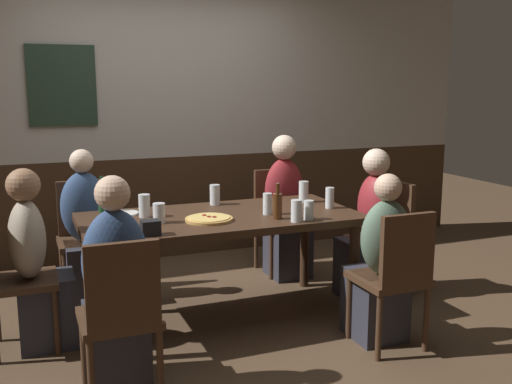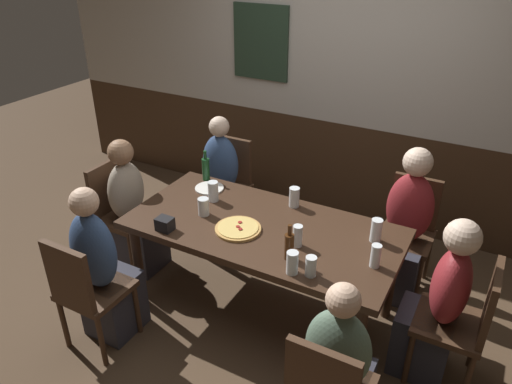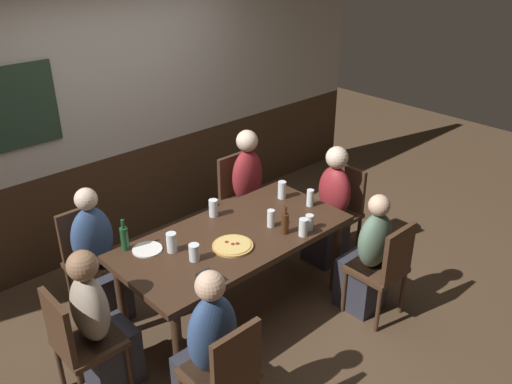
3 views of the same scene
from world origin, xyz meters
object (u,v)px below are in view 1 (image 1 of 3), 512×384
(person_head_east, at_px, (368,235))
(pint_glass_amber, at_px, (267,205))
(chair_left_near, at_px, (121,311))
(beer_glass_tall, at_px, (215,196))
(chair_right_far, at_px, (278,214))
(person_left_far, at_px, (86,239))
(pint_glass_pale, at_px, (159,214))
(beer_bottle_brown, at_px, (278,205))
(tumbler_water, at_px, (296,212))
(dining_table, at_px, (221,226))
(tumbler_short, at_px, (309,211))
(pizza, at_px, (209,219))
(condiment_caddy, at_px, (151,228))
(chair_head_east, at_px, (386,231))
(highball_clear, at_px, (330,199))
(person_head_west, at_px, (38,273))
(chair_right_near, at_px, (396,272))
(person_left_near, at_px, (116,301))
(person_right_near, at_px, (380,272))
(beer_bottle_green, at_px, (102,198))
(pint_glass_stout, at_px, (144,207))
(plate_white_large, at_px, (122,213))
(beer_glass_half, at_px, (304,192))
(chair_left_far, at_px, (84,232))
(chair_head_west, at_px, (9,273))
(person_right_far, at_px, (286,216))

(person_head_east, distance_m, pint_glass_amber, 0.95)
(chair_left_near, xyz_separation_m, beer_glass_tall, (0.90, 1.22, 0.31))
(chair_right_far, bearing_deg, person_left_far, -174.35)
(pint_glass_pale, bearing_deg, beer_bottle_brown, -13.66)
(person_head_east, height_order, tumbler_water, person_head_east)
(person_head_east, xyz_separation_m, person_left_far, (-2.01, 0.71, -0.01))
(chair_left_near, bearing_deg, dining_table, 46.66)
(pint_glass_amber, bearing_deg, tumbler_short, -51.25)
(pizza, height_order, condiment_caddy, condiment_caddy)
(chair_head_east, distance_m, highball_clear, 0.64)
(person_head_west, distance_m, person_left_far, 0.80)
(chair_left_near, bearing_deg, pint_glass_amber, 34.26)
(chair_right_near, bearing_deg, person_head_west, 156.56)
(person_head_west, bearing_deg, person_left_near, -62.78)
(person_right_near, height_order, beer_bottle_brown, person_right_near)
(pizza, relative_size, beer_bottle_green, 1.24)
(highball_clear, bearing_deg, pint_glass_stout, 170.53)
(pint_glass_stout, bearing_deg, plate_white_large, 133.03)
(condiment_caddy, bearing_deg, pint_glass_amber, 16.59)
(chair_right_far, height_order, pint_glass_pale, chair_right_far)
(beer_glass_half, bearing_deg, chair_left_far, 156.16)
(person_head_west, relative_size, highball_clear, 7.49)
(dining_table, height_order, person_right_near, person_right_near)
(chair_left_near, distance_m, beer_glass_half, 1.90)
(highball_clear, bearing_deg, plate_white_large, 166.01)
(tumbler_short, height_order, beer_glass_half, beer_glass_half)
(chair_head_west, height_order, pizza, chair_head_west)
(dining_table, bearing_deg, person_left_near, -139.21)
(dining_table, distance_m, pint_glass_pale, 0.46)
(chair_right_far, relative_size, tumbler_short, 6.87)
(chair_right_near, height_order, pint_glass_amber, pint_glass_amber)
(beer_glass_half, distance_m, beer_bottle_green, 1.47)
(chair_right_far, xyz_separation_m, beer_bottle_brown, (-0.51, -1.12, 0.34))
(chair_right_near, distance_m, pint_glass_pale, 1.52)
(tumbler_water, bearing_deg, chair_head_west, 167.86)
(pizza, distance_m, highball_clear, 0.92)
(chair_left_near, bearing_deg, chair_right_near, 0.00)
(pizza, xyz_separation_m, highball_clear, (0.92, 0.05, 0.05))
(chair_head_east, xyz_separation_m, chair_left_far, (-2.17, 0.87, 0.00))
(chair_head_west, xyz_separation_m, plate_white_large, (0.73, 0.27, 0.25))
(person_left_far, height_order, beer_bottle_green, person_left_far)
(chair_head_west, height_order, tumbler_short, chair_head_west)
(person_right_far, height_order, tumbler_water, person_right_far)
(plate_white_large, bearing_deg, person_left_near, -101.66)
(beer_glass_tall, distance_m, plate_white_large, 0.70)
(chair_left_near, height_order, pint_glass_pale, chair_left_near)
(chair_right_far, height_order, beer_glass_half, beer_glass_half)
(beer_glass_tall, xyz_separation_m, highball_clear, (0.73, -0.42, 0.00))
(tumbler_water, distance_m, tumbler_short, 0.11)
(chair_right_far, bearing_deg, chair_left_near, -133.34)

